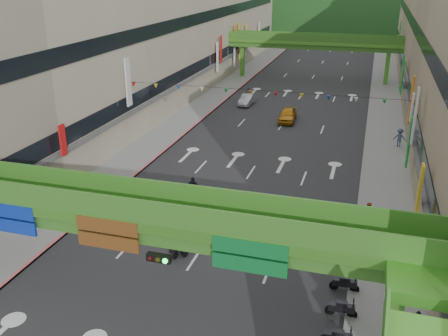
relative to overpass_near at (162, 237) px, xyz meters
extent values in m
cube|color=#28282B|center=(-0.93, 44.62, -5.20)|extent=(18.00, 140.00, 0.02)
cube|color=gray|center=(-11.93, 44.62, -5.13)|extent=(4.00, 140.00, 0.15)
cube|color=gray|center=(10.07, 44.62, -5.13)|extent=(4.00, 140.00, 0.15)
cube|color=#CC5959|center=(-10.03, 44.62, -5.12)|extent=(0.20, 140.00, 0.18)
cube|color=gray|center=(8.17, 44.62, -5.12)|extent=(0.20, 140.00, 0.18)
cube|color=#9E937F|center=(-19.93, 44.62, 4.29)|extent=(12.00, 95.00, 19.00)
cube|color=black|center=(-13.88, 44.62, -1.01)|extent=(0.08, 90.25, 1.40)
cube|color=black|center=(-13.88, 44.62, 4.99)|extent=(0.08, 90.25, 1.40)
cube|color=black|center=(12.02, 44.62, -1.01)|extent=(0.08, 90.25, 1.40)
cube|color=black|center=(12.02, 44.62, 4.99)|extent=(0.08, 90.25, 1.40)
cube|color=#4C9E2D|center=(-0.93, 0.62, 0.54)|extent=(28.00, 2.20, 0.50)
cube|color=#387223|center=(-0.93, 0.62, -0.06)|extent=(28.00, 1.76, 0.70)
cube|color=#4C9E2D|center=(10.07, 0.62, -2.81)|extent=(0.60, 0.60, 4.80)
cube|color=#387223|center=(-0.93, -0.42, 1.34)|extent=(28.00, 0.12, 1.10)
cube|color=#387223|center=(-0.93, 1.66, 1.34)|extent=(28.00, 0.12, 1.10)
cube|color=navy|center=(-7.43, -0.46, -0.06)|extent=(2.40, 0.12, 1.50)
cube|color=#593314|center=(-2.43, -0.46, -0.06)|extent=(3.00, 0.12, 1.50)
cube|color=#0C5926|center=(4.07, -0.46, -0.06)|extent=(3.20, 0.12, 1.50)
cube|color=black|center=(0.07, -0.61, -0.71)|extent=(1.10, 0.28, 0.35)
cube|color=#4C9E2D|center=(-0.93, 59.62, 0.54)|extent=(28.00, 2.20, 0.50)
cube|color=#387223|center=(-0.93, 59.62, -0.06)|extent=(28.00, 1.76, 0.70)
cube|color=#4C9E2D|center=(-11.93, 59.62, -2.81)|extent=(0.60, 0.60, 4.80)
cube|color=#4C9E2D|center=(10.07, 59.62, -2.81)|extent=(0.60, 0.60, 4.80)
cube|color=#387223|center=(-0.93, 58.58, 1.34)|extent=(28.00, 0.12, 1.10)
cube|color=#387223|center=(-0.93, 60.66, 1.34)|extent=(28.00, 0.12, 1.10)
ellipsoid|color=#1C4419|center=(-15.93, 154.62, -5.21)|extent=(168.00, 140.00, 112.00)
ellipsoid|color=#1C4419|center=(24.07, 174.62, -5.21)|extent=(208.00, 176.00, 128.00)
cylinder|color=black|center=(-0.93, 24.62, 0.99)|extent=(26.00, 0.03, 0.03)
cone|color=red|center=(-13.43, 24.62, 0.74)|extent=(0.36, 0.36, 0.40)
cone|color=gold|center=(-11.16, 24.62, 0.74)|extent=(0.36, 0.36, 0.40)
cone|color=#193FB2|center=(-8.89, 24.62, 0.74)|extent=(0.36, 0.36, 0.40)
cone|color=silver|center=(-6.61, 24.62, 0.74)|extent=(0.36, 0.36, 0.40)
cone|color=#198C33|center=(-4.34, 24.62, 0.74)|extent=(0.36, 0.36, 0.40)
cone|color=orange|center=(-2.07, 24.62, 0.74)|extent=(0.36, 0.36, 0.40)
cone|color=red|center=(0.20, 24.62, 0.74)|extent=(0.36, 0.36, 0.40)
cone|color=gold|center=(2.48, 24.62, 0.74)|extent=(0.36, 0.36, 0.40)
cone|color=#193FB2|center=(4.75, 24.62, 0.74)|extent=(0.36, 0.36, 0.40)
cone|color=silver|center=(7.02, 24.62, 0.74)|extent=(0.36, 0.36, 0.40)
cone|color=#198C33|center=(9.29, 24.62, 0.74)|extent=(0.36, 0.36, 0.40)
cone|color=orange|center=(11.57, 24.62, 0.74)|extent=(0.36, 0.36, 0.40)
cube|color=black|center=(-1.65, 7.05, -4.66)|extent=(0.62, 1.35, 0.35)
cube|color=black|center=(-1.65, 7.05, -4.41)|extent=(0.41, 0.60, 0.18)
cube|color=black|center=(-1.77, 7.58, -4.16)|extent=(0.55, 0.18, 0.06)
cylinder|color=black|center=(-1.77, 7.58, -4.96)|extent=(0.21, 0.51, 0.50)
cylinder|color=black|center=(-1.53, 6.51, -4.96)|extent=(0.21, 0.51, 0.50)
imported|color=#3B4A55|center=(-1.65, 7.05, -3.95)|extent=(0.74, 0.57, 1.81)
cube|color=black|center=(-2.13, 6.69, -4.66)|extent=(0.57, 1.34, 0.35)
cube|color=black|center=(-2.13, 6.69, -4.41)|extent=(0.39, 0.59, 0.18)
cube|color=black|center=(-2.22, 7.23, -4.16)|extent=(0.55, 0.15, 0.06)
cylinder|color=black|center=(-2.22, 7.23, -4.96)|extent=(0.19, 0.51, 0.50)
cylinder|color=black|center=(-2.03, 6.15, -4.96)|extent=(0.19, 0.51, 0.50)
imported|color=maroon|center=(-2.13, 6.69, -3.96)|extent=(0.98, 0.82, 1.80)
cube|color=#93929B|center=(-3.70, 13.84, -4.66)|extent=(0.38, 1.31, 0.35)
cube|color=#93929B|center=(-3.70, 13.84, -4.41)|extent=(0.31, 0.56, 0.18)
cube|color=#93929B|center=(-3.71, 14.39, -4.16)|extent=(0.55, 0.07, 0.06)
cylinder|color=black|center=(-3.71, 14.39, -4.96)|extent=(0.11, 0.50, 0.50)
cylinder|color=black|center=(-3.69, 13.29, -4.96)|extent=(0.11, 0.50, 0.50)
imported|color=#212333|center=(-3.70, 13.84, -4.02)|extent=(0.99, 0.43, 1.67)
cube|color=#6D030C|center=(-7.10, 44.70, -4.66)|extent=(0.47, 1.33, 0.35)
cube|color=#6D030C|center=(-7.10, 44.70, -4.41)|extent=(0.35, 0.58, 0.18)
cube|color=#6D030C|center=(-7.05, 45.25, -4.16)|extent=(0.55, 0.11, 0.06)
cylinder|color=black|center=(-7.05, 45.25, -4.96)|extent=(0.15, 0.51, 0.50)
cylinder|color=black|center=(-7.15, 44.16, -4.96)|extent=(0.15, 0.51, 0.50)
imported|color=#3B3940|center=(-7.10, 44.70, -4.11)|extent=(0.77, 0.54, 1.50)
cube|color=black|center=(7.87, 1.32, -4.41)|extent=(0.56, 0.32, 0.18)
cube|color=black|center=(8.42, 1.30, -4.16)|extent=(0.08, 0.55, 0.06)
cube|color=black|center=(7.87, 3.52, -4.66)|extent=(1.31, 0.40, 0.35)
cube|color=black|center=(7.87, 3.52, -4.41)|extent=(0.56, 0.32, 0.18)
cube|color=black|center=(8.42, 3.50, -4.16)|extent=(0.08, 0.55, 0.06)
cylinder|color=black|center=(8.42, 3.50, -4.96)|extent=(0.50, 0.12, 0.50)
cylinder|color=black|center=(7.32, 3.54, -4.96)|extent=(0.50, 0.12, 0.50)
cube|color=black|center=(7.87, 5.72, -4.66)|extent=(1.31, 0.40, 0.35)
cube|color=black|center=(7.87, 5.72, -4.41)|extent=(0.56, 0.32, 0.18)
cube|color=black|center=(8.42, 5.70, -4.16)|extent=(0.08, 0.55, 0.06)
cylinder|color=black|center=(8.42, 5.70, -4.96)|extent=(0.50, 0.12, 0.50)
cylinder|color=black|center=(7.32, 5.74, -4.96)|extent=(0.50, 0.12, 0.50)
cube|color=black|center=(7.87, 7.92, -4.66)|extent=(1.31, 0.40, 0.35)
cube|color=black|center=(7.87, 7.92, -4.41)|extent=(0.56, 0.32, 0.18)
cube|color=black|center=(8.42, 7.90, -4.16)|extent=(0.08, 0.55, 0.06)
cylinder|color=black|center=(8.42, 7.90, -4.96)|extent=(0.50, 0.12, 0.50)
cylinder|color=black|center=(7.32, 7.94, -4.96)|extent=(0.50, 0.12, 0.50)
imported|color=#AAAAB3|center=(-6.78, 42.54, -4.54)|extent=(1.58, 4.11, 1.34)
imported|color=#BC7916|center=(-0.60, 36.65, -4.44)|extent=(2.07, 4.62, 1.54)
imported|color=#9B3A16|center=(8.87, 13.79, -4.45)|extent=(0.84, 0.71, 1.50)
imported|color=black|center=(11.27, 2.63, -4.41)|extent=(1.00, 0.63, 1.59)
imported|color=#35465E|center=(11.27, 30.80, -4.30)|extent=(0.93, 0.69, 1.81)
camera|label=1|loc=(8.10, -17.64, 10.99)|focal=40.00mm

